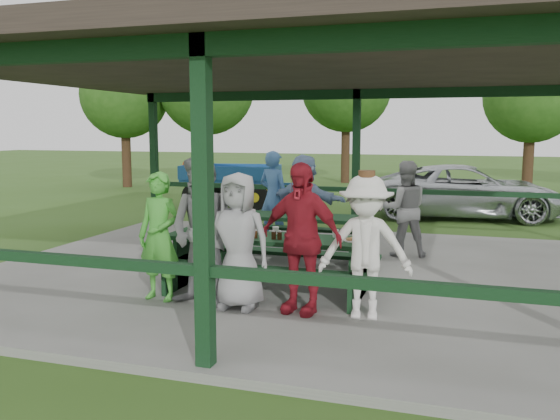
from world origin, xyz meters
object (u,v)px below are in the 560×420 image
(contestant_grey_left, at_px, (204,232))
(contestant_red, at_px, (300,238))
(picnic_table_near, at_px, (269,256))
(spectator_blue, at_px, (274,196))
(spectator_lblue, at_px, (304,201))
(contestant_white_fedora, at_px, (365,247))
(picnic_table_far, at_px, (295,231))
(farm_trailer, at_px, (231,184))
(contestant_green, at_px, (159,236))
(spectator_grey, at_px, (404,209))
(pickup_truck, at_px, (466,191))
(contestant_grey_mid, at_px, (238,241))

(contestant_grey_left, xyz_separation_m, contestant_red, (1.20, 0.11, -0.03))
(picnic_table_near, bearing_deg, spectator_blue, 107.32)
(contestant_red, height_order, spectator_lblue, contestant_red)
(contestant_white_fedora, xyz_separation_m, spectator_lblue, (-1.74, 3.70, 0.03))
(picnic_table_far, height_order, farm_trailer, farm_trailer)
(picnic_table_near, height_order, contestant_grey_left, contestant_grey_left)
(contestant_white_fedora, height_order, farm_trailer, contestant_white_fedora)
(farm_trailer, bearing_deg, picnic_table_near, -72.66)
(contestant_green, xyz_separation_m, spectator_grey, (2.71, 3.62, 0.00))
(farm_trailer, bearing_deg, contestant_white_fedora, -67.66)
(contestant_green, distance_m, spectator_lblue, 3.86)
(contestant_red, distance_m, spectator_blue, 4.60)
(contestant_grey_left, height_order, contestant_white_fedora, contestant_grey_left)
(contestant_red, distance_m, spectator_lblue, 3.85)
(contestant_green, height_order, farm_trailer, contestant_green)
(spectator_grey, xyz_separation_m, farm_trailer, (-5.64, 5.95, -0.27))
(picnic_table_near, xyz_separation_m, spectator_lblue, (-0.32, 2.95, 0.38))
(spectator_grey, height_order, pickup_truck, spectator_grey)
(picnic_table_near, height_order, pickup_truck, pickup_truck)
(picnic_table_far, bearing_deg, contestant_white_fedora, -59.29)
(picnic_table_far, distance_m, contestant_white_fedora, 3.22)
(contestant_grey_mid, distance_m, farm_trailer, 10.42)
(contestant_red, bearing_deg, spectator_lblue, 115.96)
(contestant_white_fedora, height_order, spectator_grey, contestant_white_fedora)
(pickup_truck, bearing_deg, spectator_lblue, 148.13)
(spectator_grey, bearing_deg, contestant_red, 61.11)
(picnic_table_far, distance_m, farm_trailer, 7.82)
(contestant_grey_left, relative_size, spectator_grey, 1.13)
(contestant_grey_left, bearing_deg, farm_trailer, 115.45)
(contestant_grey_mid, relative_size, spectator_lblue, 0.96)
(contestant_grey_left, relative_size, spectator_lblue, 1.08)
(picnic_table_near, bearing_deg, farm_trailer, 115.32)
(picnic_table_near, xyz_separation_m, contestant_white_fedora, (1.42, -0.75, 0.35))
(contestant_white_fedora, distance_m, spectator_blue, 4.92)
(contestant_green, bearing_deg, spectator_blue, 94.96)
(farm_trailer, bearing_deg, spectator_grey, -54.51)
(contestant_green, height_order, spectator_grey, same)
(contestant_grey_mid, bearing_deg, contestant_green, 178.57)
(contestant_green, relative_size, pickup_truck, 0.33)
(contestant_grey_mid, bearing_deg, contestant_white_fedora, 4.04)
(picnic_table_near, bearing_deg, contestant_grey_mid, -97.67)
(contestant_red, relative_size, farm_trailer, 0.47)
(contestant_red, bearing_deg, contestant_grey_left, -163.16)
(spectator_grey, bearing_deg, picnic_table_near, 46.38)
(picnic_table_near, xyz_separation_m, contestant_green, (-1.21, -0.81, 0.34))
(contestant_green, bearing_deg, contestant_grey_left, -0.42)
(contestant_grey_left, height_order, contestant_grey_mid, contestant_grey_left)
(picnic_table_near, relative_size, contestant_green, 1.72)
(picnic_table_near, height_order, spectator_blue, spectator_blue)
(spectator_grey, bearing_deg, spectator_blue, -30.19)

